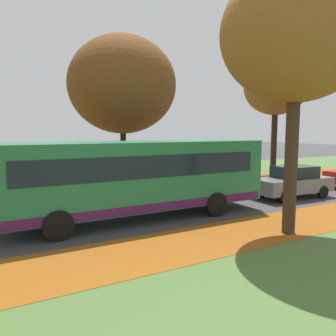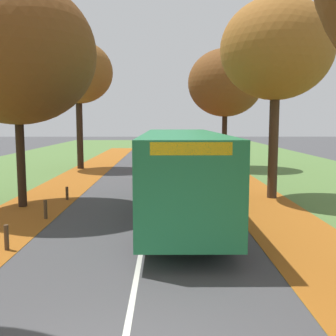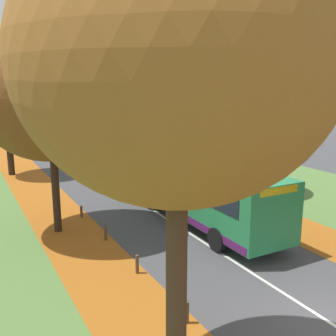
{
  "view_description": "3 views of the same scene",
  "coord_description": "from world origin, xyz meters",
  "px_view_note": "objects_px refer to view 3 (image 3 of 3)",
  "views": [
    {
      "loc": [
        12.62,
        3.54,
        3.38
      ],
      "look_at": [
        -0.58,
        10.96,
        1.66
      ],
      "focal_mm": 35.0,
      "sensor_mm": 36.0,
      "label": 1
    },
    {
      "loc": [
        0.62,
        -4.85,
        3.38
      ],
      "look_at": [
        0.74,
        9.67,
        1.64
      ],
      "focal_mm": 42.0,
      "sensor_mm": 36.0,
      "label": 2
    },
    {
      "loc": [
        -8.6,
        -6.38,
        6.56
      ],
      "look_at": [
        1.92,
        13.0,
        1.68
      ],
      "focal_mm": 42.0,
      "sensor_mm": 36.0,
      "label": 3
    }
  ],
  "objects_px": {
    "bollard_fifth": "(81,212)",
    "car_red_following": "(99,155)",
    "tree_left_nearest": "(177,62)",
    "tree_left_mid": "(4,79)",
    "bollard_second": "(187,313)",
    "tree_right_mid": "(140,88)",
    "tree_left_near": "(50,96)",
    "bus": "(199,187)",
    "car_black_third_in_line": "(78,144)",
    "car_grey_lead": "(132,170)",
    "tree_right_near": "(227,84)",
    "bollard_fourth": "(106,233)",
    "bollard_third": "(137,264)"
  },
  "relations": [
    {
      "from": "bollard_second",
      "to": "car_grey_lead",
      "type": "relative_size",
      "value": 0.16
    },
    {
      "from": "car_red_following",
      "to": "tree_left_nearest",
      "type": "bearing_deg",
      "value": -104.88
    },
    {
      "from": "tree_left_near",
      "to": "car_black_third_in_line",
      "type": "xyz_separation_m",
      "value": [
        6.28,
        18.86,
        -5.13
      ]
    },
    {
      "from": "car_grey_lead",
      "to": "car_red_following",
      "type": "bearing_deg",
      "value": 92.59
    },
    {
      "from": "tree_left_nearest",
      "to": "car_red_following",
      "type": "xyz_separation_m",
      "value": [
        6.2,
        23.32,
        -6.07
      ]
    },
    {
      "from": "tree_right_near",
      "to": "car_grey_lead",
      "type": "bearing_deg",
      "value": 128.92
    },
    {
      "from": "bus",
      "to": "tree_right_mid",
      "type": "bearing_deg",
      "value": 75.82
    },
    {
      "from": "tree_right_mid",
      "to": "bollard_second",
      "type": "distance_m",
      "value": 23.73
    },
    {
      "from": "tree_right_near",
      "to": "bollard_third",
      "type": "distance_m",
      "value": 12.84
    },
    {
      "from": "tree_left_near",
      "to": "car_red_following",
      "type": "height_order",
      "value": "tree_left_near"
    },
    {
      "from": "tree_left_mid",
      "to": "bus",
      "type": "relative_size",
      "value": 0.86
    },
    {
      "from": "car_red_following",
      "to": "car_black_third_in_line",
      "type": "relative_size",
      "value": 0.99
    },
    {
      "from": "bollard_second",
      "to": "bollard_fourth",
      "type": "height_order",
      "value": "bollard_second"
    },
    {
      "from": "bus",
      "to": "car_grey_lead",
      "type": "distance_m",
      "value": 8.53
    },
    {
      "from": "bollard_second",
      "to": "tree_right_mid",
      "type": "bearing_deg",
      "value": 68.54
    },
    {
      "from": "tree_left_near",
      "to": "bus",
      "type": "xyz_separation_m",
      "value": [
        6.21,
        -1.9,
        -4.24
      ]
    },
    {
      "from": "tree_right_near",
      "to": "tree_left_mid",
      "type": "bearing_deg",
      "value": 134.84
    },
    {
      "from": "tree_left_near",
      "to": "bollard_second",
      "type": "height_order",
      "value": "tree_left_near"
    },
    {
      "from": "tree_left_nearest",
      "to": "bollard_third",
      "type": "distance_m",
      "value": 8.6
    },
    {
      "from": "tree_left_nearest",
      "to": "tree_left_mid",
      "type": "relative_size",
      "value": 1.07
    },
    {
      "from": "bollard_fourth",
      "to": "car_grey_lead",
      "type": "relative_size",
      "value": 0.16
    },
    {
      "from": "bollard_fifth",
      "to": "car_red_following",
      "type": "relative_size",
      "value": 0.14
    },
    {
      "from": "bollard_fifth",
      "to": "car_red_following",
      "type": "height_order",
      "value": "car_red_following"
    },
    {
      "from": "bollard_fourth",
      "to": "bollard_third",
      "type": "bearing_deg",
      "value": -90.51
    },
    {
      "from": "bollard_fourth",
      "to": "car_red_following",
      "type": "distance_m",
      "value": 15.38
    },
    {
      "from": "car_grey_lead",
      "to": "bollard_third",
      "type": "bearing_deg",
      "value": -112.66
    },
    {
      "from": "bollard_fifth",
      "to": "car_red_following",
      "type": "xyz_separation_m",
      "value": [
        4.73,
        11.34,
        0.52
      ]
    },
    {
      "from": "tree_left_nearest",
      "to": "car_grey_lead",
      "type": "relative_size",
      "value": 2.22
    },
    {
      "from": "tree_left_mid",
      "to": "car_black_third_in_line",
      "type": "xyz_separation_m",
      "value": [
        6.64,
        6.35,
        -5.89
      ]
    },
    {
      "from": "tree_right_mid",
      "to": "bollard_fourth",
      "type": "height_order",
      "value": "tree_right_mid"
    },
    {
      "from": "car_red_following",
      "to": "bollard_fourth",
      "type": "bearing_deg",
      "value": -107.66
    },
    {
      "from": "tree_right_near",
      "to": "tree_left_nearest",
      "type": "bearing_deg",
      "value": -130.0
    },
    {
      "from": "tree_right_near",
      "to": "bollard_third",
      "type": "relative_size",
      "value": 12.52
    },
    {
      "from": "tree_right_near",
      "to": "bollard_fifth",
      "type": "bearing_deg",
      "value": -177.3
    },
    {
      "from": "car_red_following",
      "to": "tree_right_near",
      "type": "bearing_deg",
      "value": -68.93
    },
    {
      "from": "tree_right_mid",
      "to": "car_grey_lead",
      "type": "xyz_separation_m",
      "value": [
        -3.48,
        -6.24,
        -5.23
      ]
    },
    {
      "from": "tree_left_nearest",
      "to": "bollard_second",
      "type": "xyz_separation_m",
      "value": [
        1.53,
        2.08,
        -6.55
      ]
    },
    {
      "from": "bus",
      "to": "car_black_third_in_line",
      "type": "xyz_separation_m",
      "value": [
        0.07,
        20.77,
        -0.89
      ]
    },
    {
      "from": "tree_left_nearest",
      "to": "tree_left_near",
      "type": "relative_size",
      "value": 1.1
    },
    {
      "from": "tree_left_nearest",
      "to": "tree_right_near",
      "type": "distance_m",
      "value": 16.2
    },
    {
      "from": "bollard_fourth",
      "to": "tree_left_nearest",
      "type": "bearing_deg",
      "value": -100.04
    },
    {
      "from": "tree_right_mid",
      "to": "bollard_fifth",
      "type": "bearing_deg",
      "value": -126.36
    },
    {
      "from": "bollard_second",
      "to": "bollard_fourth",
      "type": "xyz_separation_m",
      "value": [
        0.01,
        6.6,
        -0.0
      ]
    },
    {
      "from": "tree_right_near",
      "to": "bus",
      "type": "relative_size",
      "value": 0.82
    },
    {
      "from": "tree_left_near",
      "to": "car_grey_lead",
      "type": "relative_size",
      "value": 2.03
    },
    {
      "from": "tree_left_near",
      "to": "tree_right_mid",
      "type": "relative_size",
      "value": 1.03
    },
    {
      "from": "tree_left_near",
      "to": "tree_left_mid",
      "type": "xyz_separation_m",
      "value": [
        -0.36,
        12.51,
        0.75
      ]
    },
    {
      "from": "tree_left_near",
      "to": "bus",
      "type": "height_order",
      "value": "tree_left_near"
    },
    {
      "from": "bollard_third",
      "to": "car_red_following",
      "type": "bearing_deg",
      "value": 75.35
    },
    {
      "from": "tree_left_near",
      "to": "bollard_fifth",
      "type": "height_order",
      "value": "tree_left_near"
    }
  ]
}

